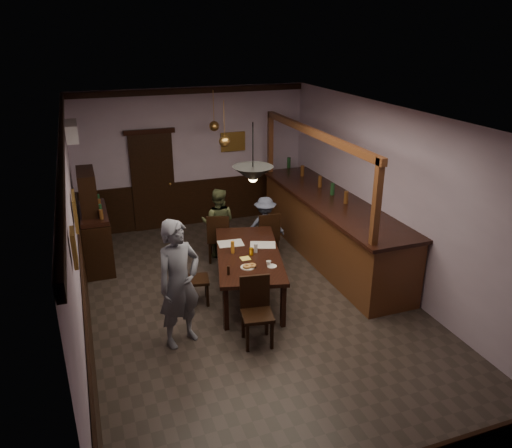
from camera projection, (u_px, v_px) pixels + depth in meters
name	position (u px, v px, depth m)	size (l,w,h in m)	color
room	(255.00, 222.00, 7.29)	(5.01, 8.01, 3.01)	#2D2621
dining_table	(249.00, 256.00, 8.08)	(1.51, 2.38, 0.75)	black
chair_far_left	(219.00, 236.00, 9.28)	(0.52, 0.52, 0.95)	black
chair_far_right	(268.00, 234.00, 9.36)	(0.43, 0.43, 0.95)	black
chair_near	(256.00, 307.00, 6.92)	(0.48, 0.48, 0.97)	black
chair_side	(192.00, 276.00, 7.89)	(0.44, 0.44, 0.88)	black
person_standing	(179.00, 284.00, 6.75)	(0.67, 0.44, 1.84)	slate
person_seated_left	(218.00, 223.00, 9.48)	(0.66, 0.51, 1.36)	#4B5331
person_seated_right	(265.00, 226.00, 9.60)	(0.75, 0.43, 1.16)	slate
newspaper_left	(231.00, 243.00, 8.40)	(0.42, 0.30, 0.01)	silver
newspaper_right	(263.00, 245.00, 8.34)	(0.42, 0.30, 0.01)	silver
napkin	(245.00, 258.00, 7.86)	(0.15, 0.15, 0.00)	#FEE95D
saucer	(272.00, 266.00, 7.60)	(0.15, 0.15, 0.01)	white
coffee_cup	(269.00, 263.00, 7.60)	(0.08, 0.08, 0.07)	white
pastry_plate	(248.00, 267.00, 7.57)	(0.22, 0.22, 0.01)	white
pastry_ring_a	(247.00, 266.00, 7.53)	(0.13, 0.13, 0.04)	#C68C47
pastry_ring_b	(252.00, 265.00, 7.56)	(0.13, 0.13, 0.04)	#C68C47
soda_can	(251.00, 252.00, 7.97)	(0.07, 0.07, 0.12)	orange
beer_glass	(233.00, 247.00, 8.02)	(0.06, 0.06, 0.20)	#BF721E
water_glass	(256.00, 248.00, 8.05)	(0.06, 0.06, 0.15)	silver
pepper_mill	(228.00, 270.00, 7.33)	(0.04, 0.04, 0.14)	black
sideboard	(95.00, 228.00, 9.10)	(0.49, 1.37, 1.81)	black
bar_counter	(330.00, 227.00, 9.41)	(1.04, 4.46, 2.50)	#553116
door_back	(153.00, 183.00, 10.62)	(0.90, 0.06, 2.10)	black
ac_unit	(72.00, 131.00, 8.72)	(0.20, 0.85, 0.30)	white
picture_left_small	(74.00, 248.00, 4.87)	(0.04, 0.28, 0.36)	olive
picture_left_large	(75.00, 211.00, 7.14)	(0.04, 0.62, 0.48)	olive
picture_back	(233.00, 142.00, 10.92)	(0.55, 0.04, 0.42)	olive
pendant_iron	(253.00, 174.00, 6.75)	(0.56, 0.56, 0.81)	black
pendant_brass_mid	(225.00, 141.00, 8.65)	(0.20, 0.20, 0.81)	#BF8C3F
pendant_brass_far	(214.00, 126.00, 9.95)	(0.20, 0.20, 0.81)	#BF8C3F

